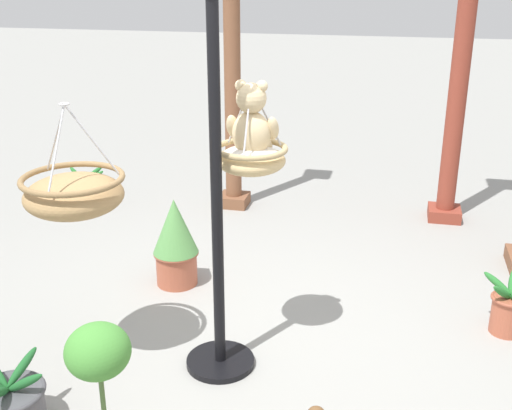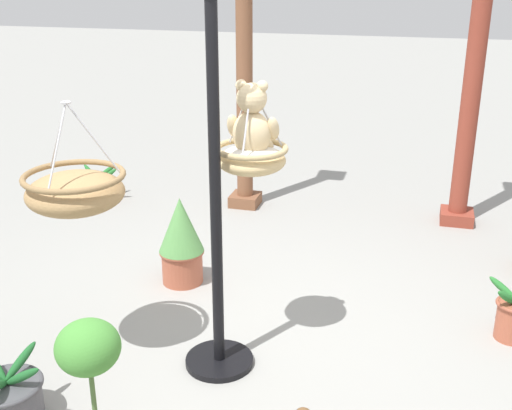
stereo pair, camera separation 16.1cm
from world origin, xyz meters
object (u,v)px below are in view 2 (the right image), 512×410
(greenhouse_pillar_right, at_px, (474,73))
(potted_plant_tall_leafy, at_px, (94,402))
(potted_plant_conical_shrub, at_px, (98,187))
(potted_plant_broad_leaf, at_px, (8,397))
(hanging_basket_with_teddy, at_px, (251,158))
(teddy_bear, at_px, (252,124))
(display_pole_central, at_px, (217,265))
(hanging_basket_left_high, at_px, (75,191))
(greenhouse_pillar_far_back, at_px, (244,66))
(potted_plant_fern_front, at_px, (181,240))

(greenhouse_pillar_right, relative_size, potted_plant_tall_leafy, 3.30)
(potted_plant_conical_shrub, bearing_deg, potted_plant_broad_leaf, -69.69)
(hanging_basket_with_teddy, distance_m, teddy_bear, 0.20)
(teddy_bear, distance_m, greenhouse_pillar_right, 2.99)
(potted_plant_broad_leaf, bearing_deg, display_pole_central, 40.66)
(potted_plant_tall_leafy, relative_size, potted_plant_broad_leaf, 1.89)
(greenhouse_pillar_right, bearing_deg, potted_plant_conical_shrub, -174.80)
(potted_plant_tall_leafy, height_order, potted_plant_broad_leaf, potted_plant_tall_leafy)
(teddy_bear, bearing_deg, hanging_basket_left_high, -157.32)
(hanging_basket_left_high, relative_size, greenhouse_pillar_far_back, 0.22)
(teddy_bear, height_order, potted_plant_conical_shrub, teddy_bear)
(display_pole_central, relative_size, greenhouse_pillar_right, 0.76)
(potted_plant_conical_shrub, bearing_deg, potted_plant_tall_leafy, -61.79)
(potted_plant_broad_leaf, bearing_deg, potted_plant_fern_front, 79.93)
(greenhouse_pillar_far_back, bearing_deg, display_pole_central, -77.34)
(display_pole_central, distance_m, potted_plant_broad_leaf, 1.39)
(potted_plant_conical_shrub, relative_size, potted_plant_broad_leaf, 0.98)
(hanging_basket_left_high, relative_size, potted_plant_broad_leaf, 1.37)
(potted_plant_fern_front, bearing_deg, hanging_basket_left_high, -99.60)
(teddy_bear, height_order, potted_plant_tall_leafy, teddy_bear)
(teddy_bear, relative_size, greenhouse_pillar_far_back, 0.15)
(hanging_basket_left_high, bearing_deg, greenhouse_pillar_right, 52.12)
(hanging_basket_with_teddy, height_order, potted_plant_broad_leaf, hanging_basket_with_teddy)
(hanging_basket_left_high, relative_size, potted_plant_fern_front, 0.93)
(hanging_basket_with_teddy, relative_size, greenhouse_pillar_right, 0.18)
(hanging_basket_with_teddy, bearing_deg, hanging_basket_left_high, -158.45)
(display_pole_central, distance_m, potted_plant_tall_leafy, 1.18)
(greenhouse_pillar_far_back, relative_size, potted_plant_broad_leaf, 6.21)
(display_pole_central, xyz_separation_m, hanging_basket_with_teddy, (0.15, 0.25, 0.63))
(greenhouse_pillar_right, relative_size, potted_plant_fern_front, 4.22)
(hanging_basket_with_teddy, xyz_separation_m, greenhouse_pillar_right, (1.39, 2.67, 0.15))
(potted_plant_fern_front, distance_m, potted_plant_broad_leaf, 1.88)
(display_pole_central, relative_size, potted_plant_broad_leaf, 4.71)
(greenhouse_pillar_right, xyz_separation_m, potted_plant_tall_leafy, (-1.79, -4.05, -0.99))
(display_pole_central, distance_m, hanging_basket_left_high, 0.96)
(potted_plant_broad_leaf, bearing_deg, teddy_bear, 44.64)
(greenhouse_pillar_far_back, relative_size, potted_plant_conical_shrub, 6.32)
(potted_plant_broad_leaf, bearing_deg, hanging_basket_left_high, 79.15)
(hanging_basket_with_teddy, bearing_deg, greenhouse_pillar_far_back, 106.93)
(potted_plant_tall_leafy, height_order, potted_plant_conical_shrub, potted_plant_tall_leafy)
(hanging_basket_with_teddy, xyz_separation_m, greenhouse_pillar_far_back, (-0.79, 2.58, 0.15))
(display_pole_central, xyz_separation_m, potted_plant_fern_front, (-0.64, 1.01, -0.34))
(teddy_bear, bearing_deg, potted_plant_tall_leafy, -105.61)
(greenhouse_pillar_right, bearing_deg, greenhouse_pillar_far_back, -177.71)
(potted_plant_tall_leafy, bearing_deg, potted_plant_fern_front, 100.60)
(teddy_bear, distance_m, potted_plant_tall_leafy, 1.79)
(greenhouse_pillar_far_back, bearing_deg, greenhouse_pillar_right, 2.29)
(display_pole_central, height_order, potted_plant_fern_front, display_pole_central)
(hanging_basket_left_high, bearing_deg, potted_plant_tall_leafy, -59.06)
(potted_plant_fern_front, height_order, potted_plant_conical_shrub, potted_plant_fern_front)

